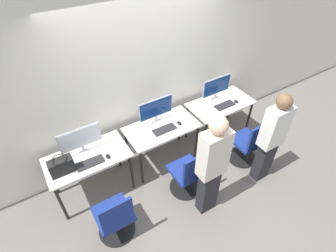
# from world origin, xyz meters

# --- Properties ---
(ground_plane) EXTENTS (20.00, 20.00, 0.00)m
(ground_plane) POSITION_xyz_m (0.00, 0.00, 0.00)
(ground_plane) COLOR slate
(wall_back) EXTENTS (12.00, 0.05, 2.80)m
(wall_back) POSITION_xyz_m (0.00, 0.73, 1.40)
(wall_back) COLOR silver
(wall_back) RESTS_ON ground_plane
(desk_left) EXTENTS (1.11, 0.61, 0.74)m
(desk_left) POSITION_xyz_m (-1.17, 0.30, 0.64)
(desk_left) COLOR silver
(desk_left) RESTS_ON ground_plane
(monitor_left) EXTENTS (0.56, 0.14, 0.41)m
(monitor_left) POSITION_xyz_m (-1.17, 0.43, 0.97)
(monitor_left) COLOR #B2B2B7
(monitor_left) RESTS_ON desk_left
(keyboard_left) EXTENTS (0.36, 0.15, 0.02)m
(keyboard_left) POSITION_xyz_m (-1.17, 0.17, 0.75)
(keyboard_left) COLOR #262628
(keyboard_left) RESTS_ON desk_left
(mouse_left) EXTENTS (0.06, 0.09, 0.03)m
(mouse_left) POSITION_xyz_m (-0.93, 0.15, 0.75)
(mouse_left) COLOR black
(mouse_left) RESTS_ON desk_left
(office_chair_left) EXTENTS (0.48, 0.48, 0.88)m
(office_chair_left) POSITION_xyz_m (-1.17, -0.52, 0.35)
(office_chair_left) COLOR black
(office_chair_left) RESTS_ON ground_plane
(desk_center) EXTENTS (1.11, 0.61, 0.74)m
(desk_center) POSITION_xyz_m (0.00, 0.30, 0.64)
(desk_center) COLOR silver
(desk_center) RESTS_ON ground_plane
(monitor_center) EXTENTS (0.56, 0.14, 0.41)m
(monitor_center) POSITION_xyz_m (0.00, 0.46, 0.97)
(monitor_center) COLOR #B2B2B7
(monitor_center) RESTS_ON desk_center
(keyboard_center) EXTENTS (0.36, 0.15, 0.02)m
(keyboard_center) POSITION_xyz_m (0.00, 0.22, 0.75)
(keyboard_center) COLOR #262628
(keyboard_center) RESTS_ON desk_center
(mouse_center) EXTENTS (0.06, 0.09, 0.03)m
(mouse_center) POSITION_xyz_m (0.27, 0.22, 0.75)
(mouse_center) COLOR black
(mouse_center) RESTS_ON desk_center
(office_chair_center) EXTENTS (0.48, 0.48, 0.88)m
(office_chair_center) POSITION_xyz_m (0.00, -0.43, 0.35)
(office_chair_center) COLOR black
(office_chair_center) RESTS_ON ground_plane
(person_center) EXTENTS (0.36, 0.22, 1.66)m
(person_center) POSITION_xyz_m (0.06, -0.80, 0.91)
(person_center) COLOR #232328
(person_center) RESTS_ON ground_plane
(desk_right) EXTENTS (1.11, 0.61, 0.74)m
(desk_right) POSITION_xyz_m (1.17, 0.30, 0.64)
(desk_right) COLOR silver
(desk_right) RESTS_ON ground_plane
(monitor_right) EXTENTS (0.56, 0.14, 0.41)m
(monitor_right) POSITION_xyz_m (1.17, 0.46, 0.97)
(monitor_right) COLOR #B2B2B7
(monitor_right) RESTS_ON desk_right
(keyboard_right) EXTENTS (0.36, 0.15, 0.02)m
(keyboard_right) POSITION_xyz_m (1.17, 0.20, 0.75)
(keyboard_right) COLOR #262628
(keyboard_right) RESTS_ON desk_right
(mouse_right) EXTENTS (0.06, 0.09, 0.03)m
(mouse_right) POSITION_xyz_m (1.41, 0.18, 0.75)
(mouse_right) COLOR black
(mouse_right) RESTS_ON desk_right
(office_chair_right) EXTENTS (0.48, 0.48, 0.88)m
(office_chair_right) POSITION_xyz_m (1.17, -0.44, 0.35)
(office_chair_right) COLOR black
(office_chair_right) RESTS_ON ground_plane
(person_right) EXTENTS (0.36, 0.20, 1.56)m
(person_right) POSITION_xyz_m (1.13, -0.81, 0.85)
(person_right) COLOR #232328
(person_right) RESTS_ON ground_plane
(handbag) EXTENTS (0.30, 0.18, 0.25)m
(handbag) POSITION_xyz_m (-1.51, 0.21, 0.85)
(handbag) COLOR black
(handbag) RESTS_ON desk_left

